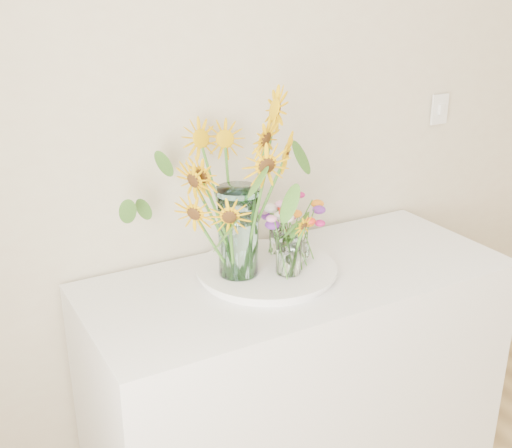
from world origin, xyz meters
The scene contains 10 objects.
counter centered at (-0.55, 1.93, 0.45)m, with size 1.40×0.60×0.90m, color white.
tray centered at (-0.65, 1.97, 0.91)m, with size 0.43×0.43×0.03m, color white.
mason_jar centered at (-0.75, 1.97, 1.07)m, with size 0.12×0.12×0.29m, color #BCF4FA.
sunflower_bouquet centered at (-0.75, 1.97, 1.21)m, with size 0.84×0.84×0.58m, color #DDA504, non-canonical shape.
small_vase_a centered at (-0.61, 1.90, 0.99)m, with size 0.08×0.08×0.14m, color white.
wildflower_posy_a centered at (-0.61, 1.90, 1.04)m, with size 0.20×0.20×0.23m, color orange, non-canonical shape.
small_vase_b centered at (-0.54, 1.97, 0.99)m, with size 0.09×0.09×0.13m, color white, non-canonical shape.
wildflower_posy_b centered at (-0.54, 1.97, 1.03)m, with size 0.23×0.23×0.22m, color orange, non-canonical shape.
small_vase_c centered at (-0.56, 2.06, 0.97)m, with size 0.06×0.06×0.10m, color white.
wildflower_posy_c centered at (-0.56, 2.06, 1.02)m, with size 0.18×0.18×0.19m, color orange, non-canonical shape.
Camera 1 is at (-1.59, 0.36, 1.81)m, focal length 45.00 mm.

